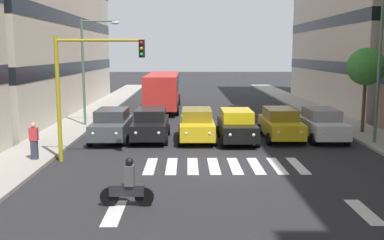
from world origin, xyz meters
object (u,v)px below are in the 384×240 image
object	(u,v)px
bus_behind_traffic	(163,88)
street_lamp_left	(370,49)
car_4	(151,124)
street_lamp_right	(89,61)
motorcycle_with_rider	(128,186)
street_tree_1	(366,67)
car_0	(322,124)
car_5	(112,125)
car_2	(237,126)
traffic_light_gantry	(82,79)
car_3	(197,124)
car_1	(281,124)
pedestrian_waiting	(34,140)

from	to	relation	value
bus_behind_traffic	street_lamp_left	bearing A→B (deg)	127.84
car_4	street_lamp_right	xyz separation A→B (m)	(4.21, -4.33, 3.36)
motorcycle_with_rider	street_tree_1	world-z (taller)	street_tree_1
car_0	car_5	size ratio (longest dim) A/B	1.00
car_2	traffic_light_gantry	world-z (taller)	traffic_light_gantry
car_2	car_5	size ratio (longest dim) A/B	1.00
car_4	bus_behind_traffic	xyz separation A→B (m)	(-0.00, -12.97, 0.97)
car_0	car_4	bearing A→B (deg)	-0.17
traffic_light_gantry	car_4	bearing A→B (deg)	-117.79
car_3	street_lamp_right	world-z (taller)	street_lamp_right
street_lamp_left	street_lamp_right	bearing A→B (deg)	-20.71
car_3	car_4	size ratio (longest dim) A/B	1.00
car_1	street_lamp_right	world-z (taller)	street_lamp_right
car_3	motorcycle_with_rider	xyz separation A→B (m)	(2.40, 10.41, -0.24)
car_4	car_2	bearing A→B (deg)	173.21
car_3	pedestrian_waiting	size ratio (longest dim) A/B	2.72
motorcycle_with_rider	traffic_light_gantry	bearing A→B (deg)	-65.37
street_lamp_left	street_tree_1	size ratio (longest dim) A/B	1.61
car_5	traffic_light_gantry	xyz separation A→B (m)	(0.41, 4.66, 2.78)
car_3	car_4	xyz separation A→B (m)	(2.53, -0.16, 0.00)
car_4	pedestrian_waiting	bearing A→B (deg)	46.72
car_3	pedestrian_waiting	world-z (taller)	pedestrian_waiting
car_3	traffic_light_gantry	distance (m)	7.39
car_5	motorcycle_with_rider	world-z (taller)	car_5
bus_behind_traffic	street_tree_1	distance (m)	16.95
car_2	street_lamp_right	distance (m)	10.68
bus_behind_traffic	street_lamp_right	xyz separation A→B (m)	(4.21, 8.64, 2.38)
traffic_light_gantry	street_lamp_left	bearing A→B (deg)	-166.67
street_tree_1	traffic_light_gantry	bearing A→B (deg)	23.11
car_3	pedestrian_waiting	xyz separation A→B (m)	(7.22, 4.83, 0.11)
car_1	street_tree_1	distance (m)	6.20
street_tree_1	bus_behind_traffic	bearing A→B (deg)	-42.68
bus_behind_traffic	traffic_light_gantry	size ratio (longest dim) A/B	1.91
car_0	pedestrian_waiting	size ratio (longest dim) A/B	2.72
car_3	car_2	bearing A→B (deg)	169.40
traffic_light_gantry	street_lamp_left	world-z (taller)	street_lamp_left
motorcycle_with_rider	street_tree_1	xyz separation A→B (m)	(-12.24, -12.13, 3.30)
car_1	car_4	bearing A→B (deg)	0.74
car_0	traffic_light_gantry	xyz separation A→B (m)	(11.96, 4.76, 2.78)
car_2	car_4	world-z (taller)	same
car_1	motorcycle_with_rider	size ratio (longest dim) A/B	2.61
car_5	bus_behind_traffic	bearing A→B (deg)	-99.14
car_3	bus_behind_traffic	world-z (taller)	bus_behind_traffic
car_1	bus_behind_traffic	world-z (taller)	bus_behind_traffic
motorcycle_with_rider	traffic_light_gantry	size ratio (longest dim) A/B	0.31
car_2	street_tree_1	size ratio (longest dim) A/B	0.90
street_lamp_left	car_0	bearing A→B (deg)	-39.41
car_0	traffic_light_gantry	size ratio (longest dim) A/B	0.81
car_3	car_5	xyz separation A→B (m)	(4.64, -0.03, 0.00)
car_4	pedestrian_waiting	xyz separation A→B (m)	(4.69, 4.98, 0.11)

